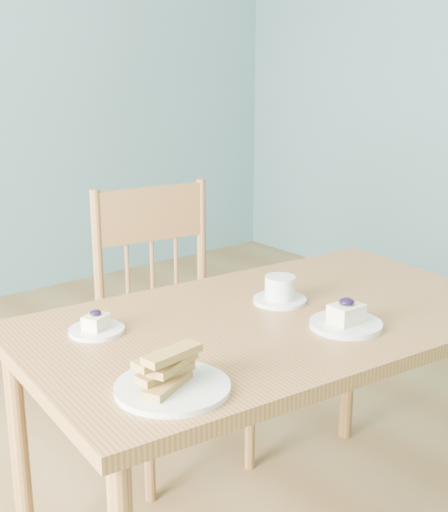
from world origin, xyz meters
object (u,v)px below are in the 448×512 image
at_px(dining_table, 271,341).
at_px(cheesecake_plate_far, 96,327).
at_px(coffee_cup, 280,291).
at_px(dining_chair, 171,326).
at_px(biscotti_plate, 172,377).
at_px(cheesecake_plate_near, 346,320).

bearing_deg(dining_table, cheesecake_plate_far, 159.94).
xyz_separation_m(cheesecake_plate_far, coffee_cup, (0.50, -0.13, 0.02)).
height_order(dining_chair, biscotti_plate, dining_chair).
height_order(cheesecake_plate_near, biscotti_plate, biscotti_plate).
height_order(cheesecake_plate_near, cheesecake_plate_far, cheesecake_plate_near).
height_order(cheesecake_plate_near, coffee_cup, cheesecake_plate_near).
distance_m(coffee_cup, biscotti_plate, 0.59).
height_order(cheesecake_plate_far, biscotti_plate, biscotti_plate).
distance_m(dining_chair, cheesecake_plate_near, 0.77).
bearing_deg(coffee_cup, cheesecake_plate_near, -109.55).
relative_size(dining_chair, coffee_cup, 6.36).
bearing_deg(coffee_cup, biscotti_plate, -174.60).
distance_m(dining_table, coffee_cup, 0.15).
bearing_deg(cheesecake_plate_near, coffee_cup, 89.63).
bearing_deg(cheesecake_plate_far, dining_chair, 37.69).
height_order(dining_chair, coffee_cup, dining_chair).
relative_size(dining_chair, biscotti_plate, 3.91).
height_order(dining_chair, cheesecake_plate_near, dining_chair).
xyz_separation_m(dining_chair, coffee_cup, (0.02, -0.49, 0.25)).
bearing_deg(biscotti_plate, cheesecake_plate_near, 0.66).
distance_m(dining_table, cheesecake_plate_far, 0.46).
bearing_deg(dining_table, biscotti_plate, -152.54).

